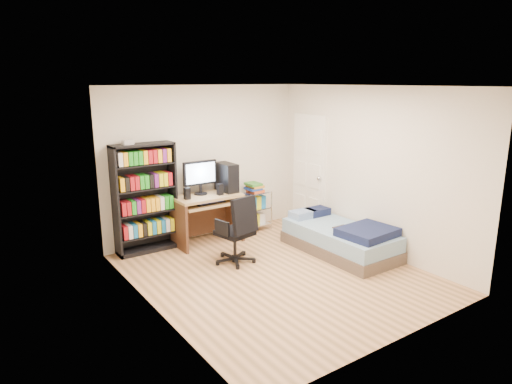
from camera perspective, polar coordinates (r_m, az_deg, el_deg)
room at (r=5.93m, az=2.75°, el=0.93°), size 3.58×4.08×2.58m
media_shelf at (r=7.07m, az=-13.70°, el=-0.61°), size 0.94×0.31×1.74m
computer_desk at (r=7.40m, az=-5.62°, el=-0.75°), size 1.06×0.61×1.33m
office_chair at (r=6.58m, az=-2.40°, el=-6.21°), size 0.70×0.70×1.00m
wire_cart at (r=7.94m, az=-0.24°, el=-0.90°), size 0.55×0.41×0.85m
bed at (r=7.10m, az=10.57°, el=-5.72°), size 0.90×1.80×0.51m
door at (r=8.08m, az=6.65°, el=2.50°), size 0.12×0.80×2.00m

